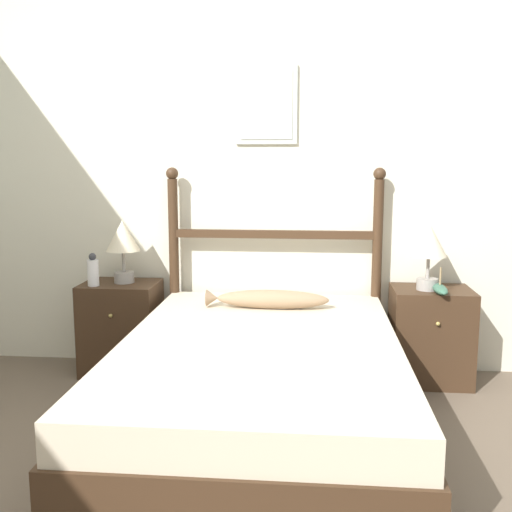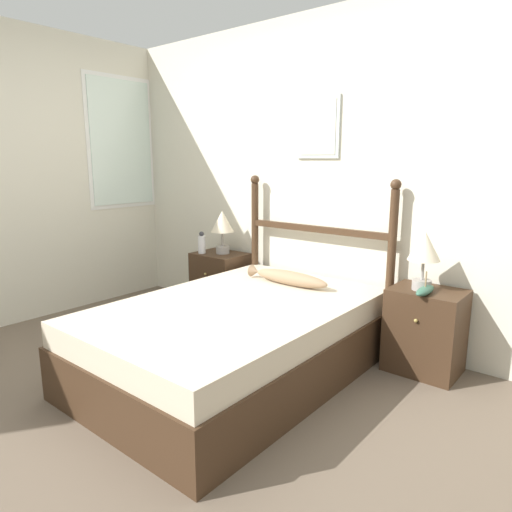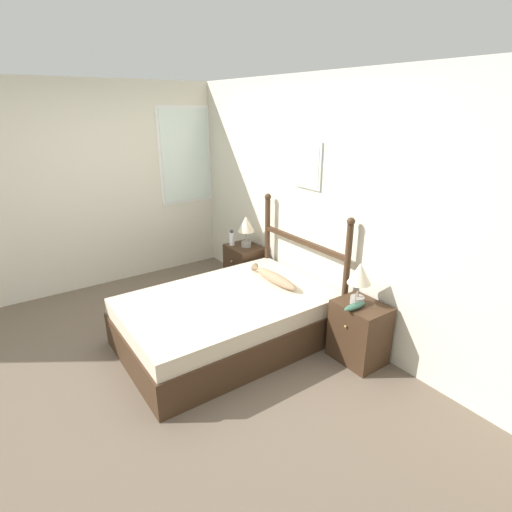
# 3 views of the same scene
# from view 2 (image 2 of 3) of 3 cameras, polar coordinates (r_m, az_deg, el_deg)

# --- Properties ---
(ground_plane) EXTENTS (16.00, 16.00, 0.00)m
(ground_plane) POSITION_cam_2_polar(r_m,az_deg,el_deg) (2.87, -12.48, -18.12)
(ground_plane) COLOR brown
(wall_back) EXTENTS (6.40, 0.08, 2.55)m
(wall_back) POSITION_cam_2_polar(r_m,az_deg,el_deg) (3.79, 7.84, 9.61)
(wall_back) COLOR beige
(wall_back) RESTS_ON ground_plane
(bed) EXTENTS (1.34, 2.00, 0.50)m
(bed) POSITION_cam_2_polar(r_m,az_deg,el_deg) (3.11, -2.49, -10.36)
(bed) COLOR #3D2819
(bed) RESTS_ON ground_plane
(headboard) EXTENTS (1.35, 0.08, 1.29)m
(headboard) POSITION_cam_2_polar(r_m,az_deg,el_deg) (3.72, 7.48, 0.82)
(headboard) COLOR #3D2819
(headboard) RESTS_ON ground_plane
(nightstand_left) EXTENTS (0.47, 0.39, 0.58)m
(nightstand_left) POSITION_cam_2_polar(r_m,az_deg,el_deg) (4.30, -4.47, -3.41)
(nightstand_left) COLOR #3D2819
(nightstand_left) RESTS_ON ground_plane
(nightstand_right) EXTENTS (0.47, 0.39, 0.58)m
(nightstand_right) POSITION_cam_2_polar(r_m,az_deg,el_deg) (3.33, 20.38, -8.75)
(nightstand_right) COLOR #3D2819
(nightstand_right) RESTS_ON ground_plane
(table_lamp_left) EXTENTS (0.21, 0.21, 0.39)m
(table_lamp_left) POSITION_cam_2_polar(r_m,az_deg,el_deg) (4.18, -4.23, 3.93)
(table_lamp_left) COLOR gray
(table_lamp_left) RESTS_ON nightstand_left
(table_lamp_right) EXTENTS (0.21, 0.21, 0.39)m
(table_lamp_right) POSITION_cam_2_polar(r_m,az_deg,el_deg) (3.17, 20.28, 0.67)
(table_lamp_right) COLOR gray
(table_lamp_right) RESTS_ON nightstand_right
(bottle) EXTENTS (0.07, 0.07, 0.20)m
(bottle) POSITION_cam_2_polar(r_m,az_deg,el_deg) (4.24, -6.79, 1.57)
(bottle) COLOR white
(bottle) RESTS_ON nightstand_left
(model_boat) EXTENTS (0.07, 0.26, 0.15)m
(model_boat) POSITION_cam_2_polar(r_m,az_deg,el_deg) (3.13, 20.38, -4.05)
(model_boat) COLOR #386651
(model_boat) RESTS_ON nightstand_right
(fish_pillow) EXTENTS (0.70, 0.12, 0.11)m
(fish_pillow) POSITION_cam_2_polar(r_m,az_deg,el_deg) (3.46, 4.00, -2.72)
(fish_pillow) COLOR #997A5B
(fish_pillow) RESTS_ON bed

